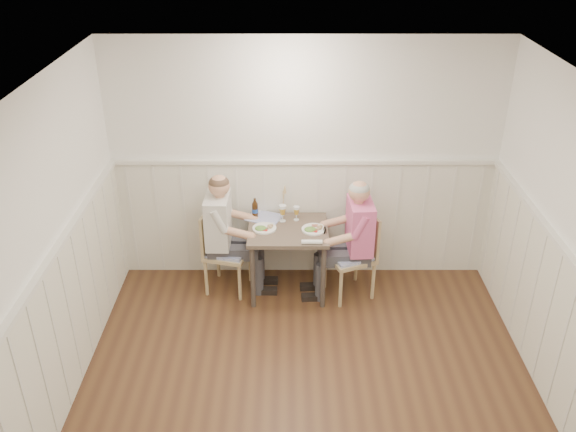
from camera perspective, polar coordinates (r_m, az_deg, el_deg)
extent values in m
plane|color=#472B1B|center=(5.19, 2.00, -18.61)|extent=(4.50, 4.50, 0.00)
cube|color=white|center=(6.31, 1.56, 5.02)|extent=(4.00, 0.04, 2.60)
cube|color=white|center=(4.70, -23.04, -6.21)|extent=(0.04, 4.50, 2.60)
cube|color=white|center=(3.75, 2.66, 9.68)|extent=(4.00, 4.50, 0.02)
cube|color=white|center=(6.58, 1.49, -0.25)|extent=(3.98, 0.03, 1.30)
cube|color=white|center=(5.07, -21.50, -12.32)|extent=(0.03, 4.48, 1.30)
cube|color=white|center=(5.20, 25.09, -12.00)|extent=(0.03, 4.48, 1.30)
cube|color=silver|center=(6.27, 1.57, 5.08)|extent=(3.98, 0.06, 0.04)
cube|color=silver|center=(4.68, -22.75, -6.02)|extent=(0.06, 4.48, 0.04)
cube|color=#494239|center=(6.19, 0.00, -1.33)|extent=(0.81, 0.70, 0.04)
cylinder|color=#3F3833|center=(6.14, -3.32, -5.76)|extent=(0.05, 0.05, 0.71)
cylinder|color=#3F3833|center=(6.65, -3.06, -2.87)|extent=(0.05, 0.05, 0.71)
cylinder|color=#3F3833|center=(6.14, 3.32, -5.76)|extent=(0.05, 0.05, 0.71)
cylinder|color=#3F3833|center=(6.65, 3.05, -2.87)|extent=(0.05, 0.05, 0.71)
cube|color=#9D8869|center=(6.32, 5.80, -3.82)|extent=(0.57, 0.57, 0.04)
cube|color=#4C5BB5|center=(6.30, 5.81, -3.54)|extent=(0.51, 0.51, 0.03)
cube|color=#9D8869|center=(6.28, 7.51, -1.51)|extent=(0.19, 0.42, 0.46)
cylinder|color=#9D8869|center=(6.39, 7.97, -6.07)|extent=(0.04, 0.04, 0.43)
cylinder|color=#9D8869|center=(6.23, 4.95, -6.84)|extent=(0.04, 0.04, 0.43)
cylinder|color=#9D8869|center=(6.66, 6.39, -4.41)|extent=(0.04, 0.04, 0.43)
cylinder|color=#9D8869|center=(6.51, 3.47, -5.10)|extent=(0.04, 0.04, 0.43)
cube|color=#9D8869|center=(6.41, -5.67, -3.42)|extent=(0.52, 0.52, 0.04)
cube|color=#4C5BB5|center=(6.39, -5.69, -3.14)|extent=(0.47, 0.47, 0.03)
cube|color=#9D8869|center=(6.34, -7.43, -1.30)|extent=(0.13, 0.42, 0.45)
cylinder|color=#9D8869|center=(6.73, -6.55, -4.09)|extent=(0.04, 0.04, 0.42)
cylinder|color=#9D8869|center=(6.62, -3.55, -4.52)|extent=(0.04, 0.04, 0.42)
cylinder|color=#9D8869|center=(6.44, -7.66, -5.77)|extent=(0.04, 0.04, 0.42)
cylinder|color=#9D8869|center=(6.33, -4.54, -6.25)|extent=(0.04, 0.04, 0.42)
cube|color=#3F3F47|center=(6.45, 6.29, -5.56)|extent=(0.45, 0.41, 0.43)
cube|color=#3F3F47|center=(6.27, 4.68, -3.55)|extent=(0.42, 0.37, 0.13)
cube|color=#E45899|center=(6.14, 6.58, -0.91)|extent=(0.26, 0.44, 0.53)
sphere|color=tan|center=(5.97, 6.77, 2.28)|extent=(0.21, 0.21, 0.21)
sphere|color=#A5A5A0|center=(5.95, 6.79, 2.53)|extent=(0.20, 0.20, 0.20)
cube|color=black|center=(6.09, 3.36, -0.97)|extent=(0.02, 0.07, 0.13)
cube|color=#3F3F47|center=(6.53, -6.09, -5.05)|extent=(0.44, 0.40, 0.44)
cube|color=#3F3F47|center=(6.36, -4.47, -2.99)|extent=(0.42, 0.36, 0.13)
cube|color=silver|center=(6.22, -6.37, -0.37)|extent=(0.25, 0.44, 0.54)
sphere|color=tan|center=(6.05, -6.56, 2.84)|extent=(0.21, 0.21, 0.21)
sphere|color=#4C3828|center=(6.03, -6.57, 3.09)|extent=(0.21, 0.21, 0.21)
cylinder|color=white|center=(6.15, 2.42, -1.26)|extent=(0.25, 0.25, 0.02)
ellipsoid|color=#3F722D|center=(6.11, 2.10, -1.13)|extent=(0.12, 0.10, 0.05)
sphere|color=tan|center=(6.15, 2.94, -1.02)|extent=(0.03, 0.03, 0.03)
cube|color=#9A5947|center=(6.20, 2.58, -0.90)|extent=(0.07, 0.05, 0.01)
cylinder|color=white|center=(6.19, 3.04, -0.83)|extent=(0.05, 0.05, 0.03)
cylinder|color=white|center=(6.17, -2.22, -1.15)|extent=(0.24, 0.24, 0.02)
ellipsoid|color=#3F722D|center=(6.14, -2.58, -1.03)|extent=(0.12, 0.10, 0.05)
sphere|color=tan|center=(6.17, -1.72, -0.91)|extent=(0.03, 0.03, 0.03)
cylinder|color=silver|center=(6.34, 0.79, -0.35)|extent=(0.06, 0.06, 0.01)
cylinder|color=silver|center=(6.32, 0.79, -0.06)|extent=(0.01, 0.01, 0.07)
cone|color=gold|center=(6.29, 0.79, 0.43)|extent=(0.06, 0.06, 0.06)
cylinder|color=silver|center=(6.27, 0.79, 0.78)|extent=(0.06, 0.06, 0.03)
cylinder|color=silver|center=(6.31, -0.51, -0.46)|extent=(0.07, 0.07, 0.01)
cylinder|color=silver|center=(6.29, -0.52, -0.12)|extent=(0.01, 0.01, 0.08)
cone|color=gold|center=(6.26, -0.52, 0.46)|extent=(0.07, 0.07, 0.07)
cylinder|color=silver|center=(6.24, -0.52, 0.87)|extent=(0.07, 0.07, 0.03)
cylinder|color=#321D0C|center=(6.36, -3.10, 0.48)|extent=(0.06, 0.06, 0.16)
cone|color=#321D0C|center=(6.31, -3.13, 1.28)|extent=(0.06, 0.06, 0.04)
cylinder|color=#321D0C|center=(6.30, -3.13, 1.52)|extent=(0.02, 0.02, 0.03)
cylinder|color=#1F48A8|center=(6.35, -3.10, 0.52)|extent=(0.06, 0.06, 0.04)
cylinder|color=white|center=(5.91, 2.25, -2.44)|extent=(0.20, 0.05, 0.04)
cylinder|color=silver|center=(6.44, -0.52, 0.46)|extent=(0.04, 0.04, 0.07)
cylinder|color=#D9BB7A|center=(6.38, -0.52, 1.48)|extent=(0.02, 0.02, 0.24)
cone|color=#D9BB7A|center=(6.32, -0.53, 2.67)|extent=(0.03, 0.03, 0.08)
cube|color=#4C5BB5|center=(6.39, -2.23, -0.13)|extent=(0.42, 0.38, 0.01)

